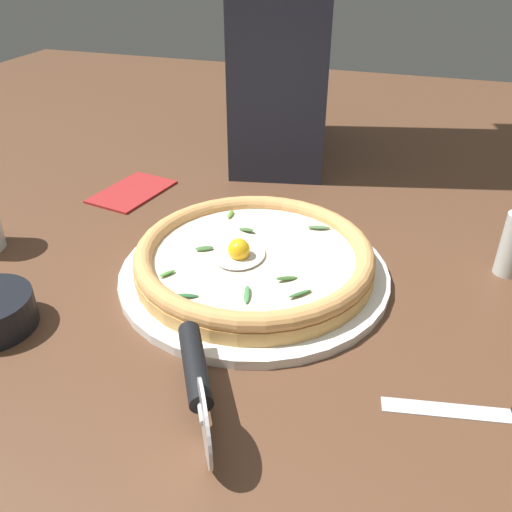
% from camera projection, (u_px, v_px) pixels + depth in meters
% --- Properties ---
extents(ground_plane, '(2.40, 2.40, 0.03)m').
position_uv_depth(ground_plane, '(252.00, 290.00, 0.69)').
color(ground_plane, brown).
rests_on(ground_plane, ground).
extents(pizza_plate, '(0.35, 0.35, 0.01)m').
position_uv_depth(pizza_plate, '(256.00, 273.00, 0.69)').
color(pizza_plate, white).
rests_on(pizza_plate, ground).
extents(pizza, '(0.30, 0.30, 0.05)m').
position_uv_depth(pizza, '(256.00, 257.00, 0.68)').
color(pizza, '#DEA759').
rests_on(pizza, pizza_plate).
extents(pizza_cutter, '(0.15, 0.09, 0.08)m').
position_uv_depth(pizza_cutter, '(197.00, 378.00, 0.49)').
color(pizza_cutter, silver).
rests_on(pizza_cutter, ground).
extents(folded_napkin, '(0.15, 0.11, 0.01)m').
position_uv_depth(folded_napkin, '(132.00, 191.00, 0.91)').
color(folded_napkin, '#A22425').
rests_on(folded_napkin, ground).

